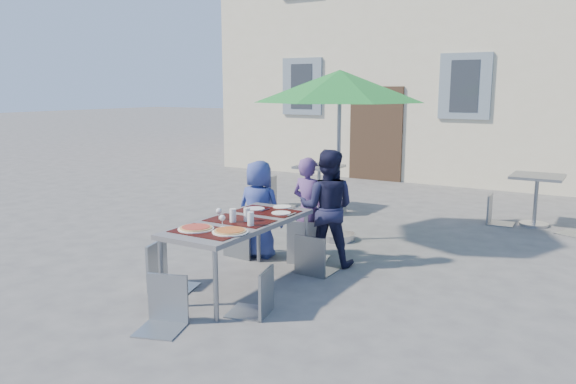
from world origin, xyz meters
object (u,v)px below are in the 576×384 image
Objects in this scene: child_2 at (327,208)px; chair_2 at (314,231)px; chair_4 at (257,264)px; chair_5 at (162,272)px; child_0 at (259,209)px; bg_chair_l_1 at (497,192)px; pizza_near_right at (230,231)px; child_1 at (308,209)px; chair_0 at (241,213)px; dining_table at (240,226)px; pizza_near_left at (196,228)px; chair_1 at (307,215)px; cafe_table_1 at (537,190)px; bg_chair_l_0 at (276,174)px; cafe_table_0 at (319,178)px; bg_chair_r_0 at (337,183)px; chair_3 at (164,237)px; patio_umbrella at (340,88)px.

chair_2 is at bearing 78.40° from child_2.
chair_4 is 0.89m from chair_5.
child_0 is 1.39× the size of chair_2.
child_0 reaches higher than bg_chair_l_1.
pizza_near_right is 0.27× the size of child_1.
child_2 reaches higher than chair_0.
chair_5 reaches higher than dining_table.
chair_1 is (0.34, 1.70, -0.16)m from pizza_near_left.
bg_chair_l_1 is at bearing -130.39° from child_2.
cafe_table_1 is (2.85, 3.61, -0.04)m from child_0.
pizza_near_right is (0.37, 0.08, -0.00)m from pizza_near_left.
child_1 reaches higher than chair_5.
chair_4 is 0.83× the size of bg_chair_l_0.
child_0 is 1.54× the size of cafe_table_1.
bg_chair_l_0 reaches higher than chair_4.
dining_table is 1.16m from chair_0.
chair_5 is (0.00, -1.20, -0.18)m from dining_table.
chair_0 is 1.21× the size of cafe_table_1.
chair_2 is 1.05× the size of chair_4.
chair_1 reaches higher than cafe_table_0.
child_2 is 3.98m from cafe_table_1.
chair_1 is at bearing -71.42° from bg_chair_r_0.
chair_2 is at bearing -109.62° from bg_chair_l_1.
chair_0 is 1.11× the size of bg_chair_l_1.
chair_3 is (-0.54, 0.11, -0.20)m from pizza_near_left.
bg_chair_r_0 is at bearing -84.30° from child_2.
child_0 is 1.29× the size of chair_3.
chair_5 reaches higher than cafe_table_1.
patio_umbrella is (0.74, 2.76, 1.59)m from chair_3.
bg_chair_l_1 is at bearing -128.51° from child_0.
chair_1 is (-0.24, -0.06, -0.11)m from child_2.
dining_table is at bearing -111.77° from bg_chair_l_1.
cafe_table_0 is (-1.19, 5.31, 0.03)m from chair_5.
patio_umbrella is (0.05, 3.52, 1.65)m from chair_5.
pizza_near_left is 4.73m from bg_chair_l_0.
child_1 is 1.27× the size of chair_1.
child_1 reaches higher than chair_4.
dining_table is at bearing 90.13° from chair_5.
child_2 is 1.76× the size of cafe_table_1.
pizza_near_left is 1.74m from chair_1.
bg_chair_l_0 reaches higher than chair_2.
child_2 is 1.61× the size of chair_5.
chair_0 is 0.95× the size of chair_1.
chair_2 is at bearing 138.01° from child_1.
bg_chair_r_0 is 3.20m from cafe_table_1.
pizza_near_right is at bearing -64.69° from dining_table.
child_2 is 1.38× the size of chair_1.
chair_1 reaches higher than chair_3.
chair_4 reaches higher than pizza_near_right.
chair_2 is at bearing -115.95° from cafe_table_1.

